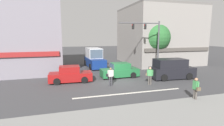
{
  "coord_description": "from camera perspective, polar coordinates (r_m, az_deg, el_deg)",
  "views": [
    {
      "loc": [
        -5.08,
        -15.9,
        4.49
      ],
      "look_at": [
        0.09,
        2.0,
        1.6
      ],
      "focal_mm": 28.0,
      "sensor_mm": 36.0,
      "label": 1
    }
  ],
  "objects": [
    {
      "name": "ground_plane",
      "position": [
        17.29,
        1.55,
        -6.24
      ],
      "size": [
        120.0,
        120.0,
        0.0
      ],
      "primitive_type": "plane",
      "color": "#3D3D3F"
    },
    {
      "name": "pedestrian_far_side",
      "position": [
        16.49,
        12.21,
        -3.78
      ],
      "size": [
        0.61,
        0.56,
        1.67
      ],
      "color": "#4C4742",
      "rests_on": "ground"
    },
    {
      "name": "box_truck_crossing_center",
      "position": [
        25.53,
        -5.82,
        1.49
      ],
      "size": [
        2.48,
        5.7,
        2.75
      ],
      "color": "navy",
      "rests_on": "ground"
    },
    {
      "name": "building_right_corner",
      "position": [
        30.83,
        14.73,
        8.72
      ],
      "size": [
        10.93,
        11.12,
        9.18
      ],
      "color": "gray",
      "rests_on": "ground"
    },
    {
      "name": "sidewalk_curb",
      "position": [
        10.0,
        17.26,
        -17.78
      ],
      "size": [
        40.0,
        5.0,
        0.16
      ],
      "primitive_type": "cube",
      "color": "gray",
      "rests_on": "ground"
    },
    {
      "name": "building_left_block",
      "position": [
        25.36,
        -31.12,
        8.64
      ],
      "size": [
        12.95,
        9.74,
        9.94
      ],
      "color": "slate",
      "rests_on": "ground"
    },
    {
      "name": "sedan_parked_curbside",
      "position": [
        17.67,
        -13.42,
        -3.78
      ],
      "size": [
        4.16,
        1.99,
        1.58
      ],
      "color": "maroon",
      "rests_on": "ground"
    },
    {
      "name": "street_tree",
      "position": [
        25.33,
        14.39,
        8.06
      ],
      "size": [
        3.77,
        3.77,
        6.17
      ],
      "color": "#4C3823",
      "rests_on": "ground"
    },
    {
      "name": "lane_marking_stripe",
      "position": [
        14.13,
        5.92,
        -9.74
      ],
      "size": [
        9.0,
        0.24,
        0.01
      ],
      "primitive_type": "cube",
      "color": "silver",
      "rests_on": "ground"
    },
    {
      "name": "van_crossing_rightbound",
      "position": [
        19.55,
        18.85,
        -1.93
      ],
      "size": [
        4.7,
        2.25,
        2.11
      ],
      "color": "black",
      "rests_on": "ground"
    },
    {
      "name": "sedan_approaching_near",
      "position": [
        19.19,
        2.52,
        -2.55
      ],
      "size": [
        4.13,
        1.93,
        1.58
      ],
      "color": "#1E6033",
      "rests_on": "ground"
    },
    {
      "name": "utility_pole_near_left",
      "position": [
        21.22,
        -24.49,
        6.2
      ],
      "size": [
        1.4,
        0.22,
        7.33
      ],
      "color": "brown",
      "rests_on": "ground"
    },
    {
      "name": "pedestrian_foreground_with_bag",
      "position": [
        13.4,
        25.69,
        -7.4
      ],
      "size": [
        0.29,
        0.67,
        1.67
      ],
      "color": "#4C4742",
      "rests_on": "ground"
    },
    {
      "name": "pedestrian_mid_crossing",
      "position": [
        15.85,
        -0.53,
        -4.08
      ],
      "size": [
        0.67,
        0.29,
        1.67
      ],
      "color": "#333338",
      "rests_on": "ground"
    },
    {
      "name": "traffic_light_mast",
      "position": [
        21.15,
        12.52,
        7.76
      ],
      "size": [
        4.86,
        0.73,
        6.2
      ],
      "color": "#47474C",
      "rests_on": "ground"
    },
    {
      "name": "utility_pole_far_right",
      "position": [
        25.7,
        14.24,
        6.79
      ],
      "size": [
        1.4,
        0.22,
        7.11
      ],
      "color": "brown",
      "rests_on": "ground"
    }
  ]
}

